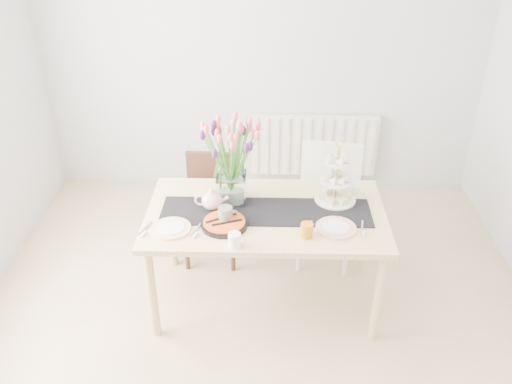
{
  "coord_description": "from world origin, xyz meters",
  "views": [
    {
      "loc": [
        0.07,
        -2.51,
        2.71
      ],
      "look_at": [
        -0.01,
        0.48,
        0.94
      ],
      "focal_mm": 38.0,
      "sensor_mm": 36.0,
      "label": 1
    }
  ],
  "objects_px": {
    "teapot": "(212,201)",
    "mug_orange": "(307,230)",
    "plate_left": "(171,228)",
    "tart_tin": "(224,223)",
    "mug_white": "(234,240)",
    "plate_right": "(336,228)",
    "dining_table": "(266,222)",
    "cake_stand": "(336,186)",
    "chair_brown": "(213,199)",
    "tulip_vase": "(231,148)",
    "radiator": "(314,145)",
    "cream_jug": "(348,192)",
    "chair_white": "(328,195)",
    "mug_grey": "(225,215)"
  },
  "relations": [
    {
      "from": "dining_table",
      "to": "chair_brown",
      "type": "height_order",
      "value": "chair_brown"
    },
    {
      "from": "cake_stand",
      "to": "plate_left",
      "type": "distance_m",
      "value": 1.15
    },
    {
      "from": "teapot",
      "to": "plate_left",
      "type": "relative_size",
      "value": 0.88
    },
    {
      "from": "chair_white",
      "to": "mug_orange",
      "type": "distance_m",
      "value": 0.91
    },
    {
      "from": "tart_tin",
      "to": "dining_table",
      "type": "bearing_deg",
      "value": 32.42
    },
    {
      "from": "cream_jug",
      "to": "mug_white",
      "type": "xyz_separation_m",
      "value": [
        -0.76,
        -0.6,
        0.0
      ]
    },
    {
      "from": "mug_white",
      "to": "mug_orange",
      "type": "xyz_separation_m",
      "value": [
        0.44,
        0.12,
        0.0
      ]
    },
    {
      "from": "plate_right",
      "to": "cake_stand",
      "type": "bearing_deg",
      "value": 85.43
    },
    {
      "from": "mug_orange",
      "to": "plate_right",
      "type": "distance_m",
      "value": 0.22
    },
    {
      "from": "dining_table",
      "to": "mug_white",
      "type": "distance_m",
      "value": 0.45
    },
    {
      "from": "cake_stand",
      "to": "chair_brown",
      "type": "bearing_deg",
      "value": 154.77
    },
    {
      "from": "mug_grey",
      "to": "tulip_vase",
      "type": "bearing_deg",
      "value": 69.26
    },
    {
      "from": "tart_tin",
      "to": "mug_white",
      "type": "height_order",
      "value": "mug_white"
    },
    {
      "from": "chair_brown",
      "to": "plate_right",
      "type": "relative_size",
      "value": 3.24
    },
    {
      "from": "mug_grey",
      "to": "plate_left",
      "type": "distance_m",
      "value": 0.36
    },
    {
      "from": "plate_left",
      "to": "plate_right",
      "type": "bearing_deg",
      "value": 1.81
    },
    {
      "from": "dining_table",
      "to": "cream_jug",
      "type": "distance_m",
      "value": 0.62
    },
    {
      "from": "radiator",
      "to": "teapot",
      "type": "bearing_deg",
      "value": -116.26
    },
    {
      "from": "chair_brown",
      "to": "mug_white",
      "type": "bearing_deg",
      "value": -74.22
    },
    {
      "from": "radiator",
      "to": "cake_stand",
      "type": "distance_m",
      "value": 1.56
    },
    {
      "from": "mug_white",
      "to": "plate_right",
      "type": "distance_m",
      "value": 0.67
    },
    {
      "from": "mug_grey",
      "to": "chair_white",
      "type": "bearing_deg",
      "value": 27.25
    },
    {
      "from": "dining_table",
      "to": "plate_right",
      "type": "relative_size",
      "value": 6.13
    },
    {
      "from": "teapot",
      "to": "mug_white",
      "type": "bearing_deg",
      "value": -65.62
    },
    {
      "from": "chair_brown",
      "to": "teapot",
      "type": "distance_m",
      "value": 0.65
    },
    {
      "from": "tart_tin",
      "to": "mug_white",
      "type": "relative_size",
      "value": 3.28
    },
    {
      "from": "radiator",
      "to": "plate_left",
      "type": "bearing_deg",
      "value": -119.18
    },
    {
      "from": "radiator",
      "to": "dining_table",
      "type": "bearing_deg",
      "value": -105.04
    },
    {
      "from": "dining_table",
      "to": "tart_tin",
      "type": "xyz_separation_m",
      "value": [
        -0.27,
        -0.17,
        0.09
      ]
    },
    {
      "from": "tart_tin",
      "to": "cream_jug",
      "type": "bearing_deg",
      "value": 24.31
    },
    {
      "from": "plate_left",
      "to": "chair_brown",
      "type": "bearing_deg",
      "value": 77.48
    },
    {
      "from": "chair_brown",
      "to": "cream_jug",
      "type": "relative_size",
      "value": 9.82
    },
    {
      "from": "chair_white",
      "to": "plate_left",
      "type": "bearing_deg",
      "value": -134.35
    },
    {
      "from": "cream_jug",
      "to": "plate_left",
      "type": "distance_m",
      "value": 1.25
    },
    {
      "from": "teapot",
      "to": "tulip_vase",
      "type": "bearing_deg",
      "value": 46.49
    },
    {
      "from": "mug_grey",
      "to": "mug_white",
      "type": "bearing_deg",
      "value": -90.05
    },
    {
      "from": "plate_left",
      "to": "plate_right",
      "type": "distance_m",
      "value": 1.05
    },
    {
      "from": "dining_table",
      "to": "tart_tin",
      "type": "distance_m",
      "value": 0.33
    },
    {
      "from": "tulip_vase",
      "to": "plate_left",
      "type": "distance_m",
      "value": 0.65
    },
    {
      "from": "teapot",
      "to": "mug_orange",
      "type": "xyz_separation_m",
      "value": [
        0.62,
        -0.3,
        -0.02
      ]
    },
    {
      "from": "plate_left",
      "to": "plate_right",
      "type": "xyz_separation_m",
      "value": [
        1.05,
        0.03,
        0.0
      ]
    },
    {
      "from": "radiator",
      "to": "mug_grey",
      "type": "xyz_separation_m",
      "value": [
        -0.7,
        -1.78,
        0.36
      ]
    },
    {
      "from": "dining_table",
      "to": "mug_orange",
      "type": "distance_m",
      "value": 0.39
    },
    {
      "from": "chair_white",
      "to": "tulip_vase",
      "type": "relative_size",
      "value": 1.31
    },
    {
      "from": "mug_white",
      "to": "dining_table",
      "type": "bearing_deg",
      "value": 68.68
    },
    {
      "from": "teapot",
      "to": "mug_orange",
      "type": "relative_size",
      "value": 2.39
    },
    {
      "from": "chair_white",
      "to": "tulip_vase",
      "type": "xyz_separation_m",
      "value": [
        -0.72,
        -0.42,
        0.6
      ]
    },
    {
      "from": "plate_left",
      "to": "teapot",
      "type": "bearing_deg",
      "value": 45.07
    },
    {
      "from": "dining_table",
      "to": "chair_brown",
      "type": "distance_m",
      "value": 0.74
    },
    {
      "from": "dining_table",
      "to": "mug_white",
      "type": "bearing_deg",
      "value": -115.59
    }
  ]
}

